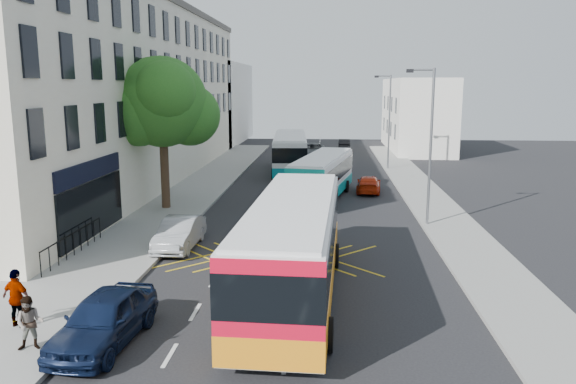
% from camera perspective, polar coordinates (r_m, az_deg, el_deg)
% --- Properties ---
extents(ground, '(120.00, 120.00, 0.00)m').
position_cam_1_polar(ground, '(18.55, 0.49, -12.38)').
color(ground, black).
rests_on(ground, ground).
extents(pavement_left, '(5.00, 70.00, 0.15)m').
position_cam_1_polar(pavement_left, '(34.19, -12.25, -1.64)').
color(pavement_left, gray).
rests_on(pavement_left, ground).
extents(pavement_right, '(3.00, 70.00, 0.15)m').
position_cam_1_polar(pavement_right, '(33.45, 15.10, -2.04)').
color(pavement_right, gray).
rests_on(pavement_right, ground).
extents(terrace_main, '(8.30, 45.00, 13.50)m').
position_cam_1_polar(terrace_main, '(44.16, -16.08, 9.70)').
color(terrace_main, beige).
rests_on(terrace_main, ground).
extents(terrace_far, '(8.00, 20.00, 10.00)m').
position_cam_1_polar(terrace_far, '(73.61, -7.81, 8.94)').
color(terrace_far, silver).
rests_on(terrace_far, ground).
extents(building_right, '(6.00, 18.00, 8.00)m').
position_cam_1_polar(building_right, '(65.86, 12.89, 7.68)').
color(building_right, silver).
rests_on(building_right, ground).
extents(street_tree, '(6.30, 5.70, 8.80)m').
position_cam_1_polar(street_tree, '(33.40, -12.72, 8.82)').
color(street_tree, '#382619').
rests_on(street_tree, pavement_left).
extents(lamp_near, '(1.45, 0.15, 8.00)m').
position_cam_1_polar(lamp_near, '(29.59, 14.13, 5.28)').
color(lamp_near, slate).
rests_on(lamp_near, pavement_right).
extents(lamp_far, '(1.45, 0.15, 8.00)m').
position_cam_1_polar(lamp_far, '(49.36, 10.15, 7.54)').
color(lamp_far, slate).
rests_on(lamp_far, pavement_right).
extents(railings, '(0.08, 5.60, 1.14)m').
position_cam_1_polar(railings, '(25.64, -20.97, -4.80)').
color(railings, black).
rests_on(railings, pavement_left).
extents(bus_near, '(3.38, 12.27, 3.42)m').
position_cam_1_polar(bus_near, '(19.50, 0.52, -5.58)').
color(bus_near, silver).
rests_on(bus_near, ground).
extents(bus_mid, '(4.24, 10.36, 2.84)m').
position_cam_1_polar(bus_mid, '(36.33, 3.50, 1.60)').
color(bus_mid, silver).
rests_on(bus_mid, ground).
extents(bus_far, '(3.36, 11.58, 3.22)m').
position_cam_1_polar(bus_far, '(47.51, 0.22, 4.04)').
color(bus_far, silver).
rests_on(bus_far, ground).
extents(motorbike, '(0.86, 2.24, 2.02)m').
position_cam_1_polar(motorbike, '(17.85, -5.12, -10.10)').
color(motorbike, black).
rests_on(motorbike, ground).
extents(parked_car_blue, '(2.16, 4.59, 1.52)m').
position_cam_1_polar(parked_car_blue, '(17.19, -18.19, -12.15)').
color(parked_car_blue, '#0C1733').
rests_on(parked_car_blue, ground).
extents(parked_car_silver, '(1.56, 4.27, 1.40)m').
position_cam_1_polar(parked_car_silver, '(25.96, -10.95, -4.13)').
color(parked_car_silver, '#9B9FA3').
rests_on(parked_car_silver, ground).
extents(red_hatchback, '(1.96, 4.08, 1.15)m').
position_cam_1_polar(red_hatchback, '(39.08, 8.19, 0.79)').
color(red_hatchback, '#B92407').
rests_on(red_hatchback, ground).
extents(distant_car_grey, '(2.71, 5.46, 1.49)m').
position_cam_1_polar(distant_car_grey, '(57.09, 2.43, 4.22)').
color(distant_car_grey, '#404347').
rests_on(distant_car_grey, ground).
extents(distant_car_dark, '(1.30, 3.65, 1.20)m').
position_cam_1_polar(distant_car_dark, '(65.15, 5.70, 4.87)').
color(distant_car_dark, black).
rests_on(distant_car_dark, ground).
extents(pedestrian_near, '(0.87, 0.75, 1.53)m').
position_cam_1_polar(pedestrian_near, '(17.23, -24.75, -12.02)').
color(pedestrian_near, gray).
rests_on(pedestrian_near, pavement_left).
extents(pedestrian_far, '(1.14, 0.74, 1.80)m').
position_cam_1_polar(pedestrian_far, '(18.87, -25.82, -9.68)').
color(pedestrian_far, gray).
rests_on(pedestrian_far, pavement_left).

